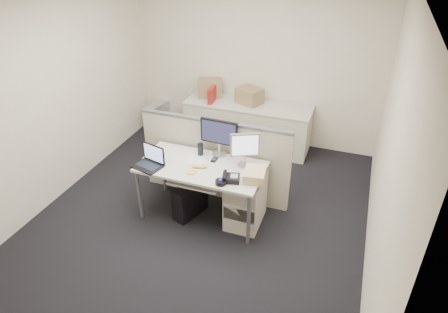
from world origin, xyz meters
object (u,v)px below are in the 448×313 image
at_px(laptop, 147,158).
at_px(desk_phone, 231,178).
at_px(monitor_main, 219,138).
at_px(desk, 201,170).

distance_m(laptop, desk_phone, 1.03).
relative_size(monitor_main, laptop, 1.44).
xyz_separation_m(desk, desk_phone, (0.44, -0.18, 0.10)).
distance_m(monitor_main, laptop, 0.90).
relative_size(monitor_main, desk_phone, 2.43).
xyz_separation_m(monitor_main, desk_phone, (0.33, -0.50, -0.21)).
height_order(monitor_main, desk_phone, monitor_main).
relative_size(laptop, desk_phone, 1.68).
xyz_separation_m(monitor_main, laptop, (-0.70, -0.56, -0.11)).
distance_m(desk, monitor_main, 0.45).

